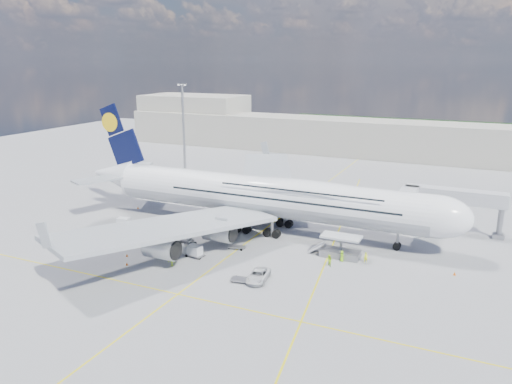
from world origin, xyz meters
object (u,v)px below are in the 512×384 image
at_px(jet_bridge, 436,199).
at_px(crew_nose, 366,257).
at_px(crew_wing, 183,230).
at_px(cone_wing_left_outer, 223,195).
at_px(baggage_tug, 193,249).
at_px(cargo_loader, 340,249).
at_px(crew_tug, 172,261).
at_px(cone_wing_left_inner, 248,206).
at_px(dolly_back, 93,234).
at_px(cone_tail, 138,208).
at_px(catering_truck_outer, 273,183).
at_px(dolly_row_a, 124,222).
at_px(service_van, 258,276).
at_px(dolly_row_c, 195,251).
at_px(dolly_row_b, 185,236).
at_px(cone_wing_right_outer, 127,264).
at_px(crew_loader, 329,261).
at_px(dolly_nose_far, 242,280).
at_px(crew_van, 342,256).
at_px(airliner, 265,196).
at_px(catering_truck_inner, 243,188).
at_px(dolly_nose_near, 237,247).
at_px(cone_nose, 455,274).

relative_size(jet_bridge, crew_nose, 11.10).
xyz_separation_m(crew_wing, cone_wing_left_outer, (-6.10, 27.15, -0.66)).
bearing_deg(baggage_tug, cargo_loader, 8.71).
distance_m(crew_tug, cone_wing_left_inner, 34.54).
bearing_deg(dolly_back, cargo_loader, 2.06).
height_order(cone_wing_left_outer, cone_tail, cone_wing_left_outer).
height_order(baggage_tug, cone_tail, baggage_tug).
relative_size(cargo_loader, baggage_tug, 2.56).
distance_m(dolly_back, crew_nose, 49.59).
bearing_deg(jet_bridge, catering_truck_outer, 156.42).
height_order(cargo_loader, crew_tug, cargo_loader).
height_order(dolly_row_a, service_van, dolly_row_a).
bearing_deg(jet_bridge, dolly_row_c, -140.95).
distance_m(dolly_row_b, cone_wing_right_outer, 13.29).
distance_m(crew_wing, cone_tail, 20.58).
xyz_separation_m(jet_bridge, cone_tail, (-60.64, -9.65, -6.60)).
distance_m(catering_truck_outer, crew_nose, 47.83).
bearing_deg(crew_loader, dolly_nose_far, -94.88).
bearing_deg(service_van, cone_wing_right_outer, -177.37).
distance_m(dolly_row_a, baggage_tug, 20.18).
bearing_deg(crew_wing, jet_bridge, -38.17).
xyz_separation_m(dolly_back, baggage_tug, (21.45, 0.07, 0.55)).
height_order(crew_van, cone_wing_right_outer, crew_van).
relative_size(catering_truck_outer, cone_wing_right_outer, 14.42).
height_order(airliner, catering_truck_inner, airliner).
bearing_deg(crew_nose, dolly_nose_near, 158.74).
xyz_separation_m(airliner, catering_truck_outer, (-10.29, 28.32, -4.93)).
relative_size(dolly_row_a, dolly_row_b, 1.11).
bearing_deg(airliner, baggage_tug, -111.19).
relative_size(crew_tug, cone_tail, 3.48).
relative_size(cargo_loader, catering_truck_outer, 1.13).
bearing_deg(dolly_back, baggage_tug, -9.48).
height_order(cone_nose, cone_wing_right_outer, cone_nose).
bearing_deg(cone_nose, crew_wing, -178.08).
height_order(catering_truck_outer, cone_wing_left_outer, catering_truck_outer).
height_order(baggage_tug, catering_truck_inner, catering_truck_inner).
distance_m(crew_loader, cone_wing_left_inner, 35.28).
distance_m(catering_truck_inner, cone_wing_right_outer, 46.40).
xyz_separation_m(cone_nose, cone_tail, (-65.60, 8.40, -0.02)).
height_order(crew_van, cone_wing_left_outer, crew_van).
bearing_deg(catering_truck_inner, cone_nose, -35.26).
bearing_deg(catering_truck_inner, dolly_nose_near, -71.02).
bearing_deg(cone_wing_left_outer, dolly_row_a, -102.49).
bearing_deg(crew_van, cone_wing_left_outer, 11.30).
height_order(jet_bridge, crew_wing, jet_bridge).
relative_size(catering_truck_outer, cone_wing_left_inner, 12.40).
height_order(dolly_nose_near, cone_tail, cone_tail).
xyz_separation_m(catering_truck_outer, cone_wing_left_inner, (0.75, -15.96, -1.65)).
height_order(crew_nose, cone_wing_right_outer, crew_nose).
xyz_separation_m(dolly_row_b, crew_tug, (4.09, -10.26, -0.13)).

